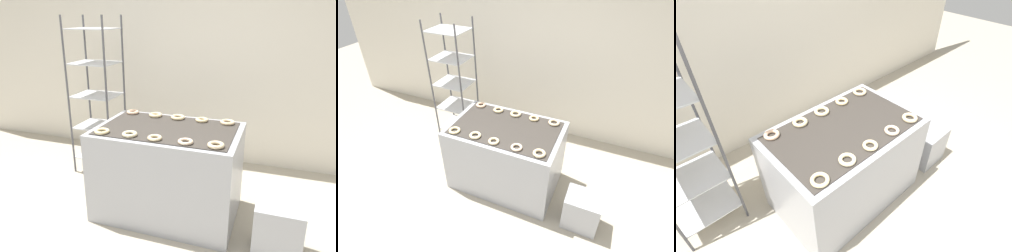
{
  "view_description": "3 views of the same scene",
  "coord_description": "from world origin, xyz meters",
  "views": [
    {
      "loc": [
        0.96,
        -2.03,
        1.89
      ],
      "look_at": [
        0.0,
        0.68,
        0.91
      ],
      "focal_mm": 35.0,
      "sensor_mm": 36.0,
      "label": 1
    },
    {
      "loc": [
        1.04,
        -1.65,
        2.69
      ],
      "look_at": [
        0.0,
        0.68,
        0.91
      ],
      "focal_mm": 28.0,
      "sensor_mm": 36.0,
      "label": 2
    },
    {
      "loc": [
        -1.18,
        -0.6,
        2.31
      ],
      "look_at": [
        0.0,
        0.68,
        0.91
      ],
      "focal_mm": 28.0,
      "sensor_mm": 36.0,
      "label": 3
    }
  ],
  "objects": [
    {
      "name": "donut_near_left",
      "position": [
        -0.25,
        0.38,
        0.91
      ],
      "size": [
        0.13,
        0.13,
        0.03
      ],
      "primitive_type": "torus",
      "color": "beige",
      "rests_on": "fryer_machine"
    },
    {
      "name": "donut_near_rightmost",
      "position": [
        0.51,
        0.38,
        0.91
      ],
      "size": [
        0.14,
        0.14,
        0.03
      ],
      "primitive_type": "torus",
      "color": "beige",
      "rests_on": "fryer_machine"
    },
    {
      "name": "ground_plane",
      "position": [
        0.0,
        0.0,
        0.0
      ],
      "size": [
        14.0,
        14.0,
        0.0
      ],
      "primitive_type": "plane",
      "color": "#B2A893"
    },
    {
      "name": "donut_far_rightmost",
      "position": [
        0.5,
        0.99,
        0.91
      ],
      "size": [
        0.14,
        0.14,
        0.03
      ],
      "primitive_type": "torus",
      "color": "beige",
      "rests_on": "fryer_machine"
    },
    {
      "name": "wall_back",
      "position": [
        0.0,
        2.12,
        1.4
      ],
      "size": [
        8.0,
        0.05,
        2.8
      ],
      "color": "silver",
      "rests_on": "ground_plane"
    },
    {
      "name": "donut_far_center",
      "position": [
        -0.0,
        0.99,
        0.91
      ],
      "size": [
        0.14,
        0.14,
        0.03
      ],
      "primitive_type": "torus",
      "color": "beige",
      "rests_on": "fryer_machine"
    },
    {
      "name": "donut_far_right",
      "position": [
        0.25,
        0.99,
        0.9
      ],
      "size": [
        0.12,
        0.12,
        0.03
      ],
      "primitive_type": "torus",
      "color": "beige",
      "rests_on": "fryer_machine"
    },
    {
      "name": "fryer_machine",
      "position": [
        0.0,
        0.68,
        0.44
      ],
      "size": [
        1.34,
        0.87,
        0.89
      ],
      "color": "#A8AAB2",
      "rests_on": "ground_plane"
    },
    {
      "name": "baking_rack_cart",
      "position": [
        -1.15,
        1.34,
        0.96
      ],
      "size": [
        0.54,
        0.46,
        1.89
      ],
      "color": "#4C4C51",
      "rests_on": "ground_plane"
    },
    {
      "name": "donut_near_center",
      "position": [
        -0.01,
        0.37,
        0.9
      ],
      "size": [
        0.12,
        0.12,
        0.03
      ],
      "primitive_type": "torus",
      "color": "beige",
      "rests_on": "fryer_machine"
    },
    {
      "name": "donut_far_left",
      "position": [
        -0.24,
        0.99,
        0.91
      ],
      "size": [
        0.13,
        0.13,
        0.03
      ],
      "primitive_type": "torus",
      "color": "beige",
      "rests_on": "fryer_machine"
    },
    {
      "name": "donut_near_leftmost",
      "position": [
        -0.52,
        0.37,
        0.9
      ],
      "size": [
        0.14,
        0.14,
        0.03
      ],
      "primitive_type": "torus",
      "color": "beige",
      "rests_on": "fryer_machine"
    },
    {
      "name": "donut_near_right",
      "position": [
        0.26,
        0.37,
        0.9
      ],
      "size": [
        0.13,
        0.13,
        0.03
      ],
      "primitive_type": "torus",
      "color": "beige",
      "rests_on": "fryer_machine"
    },
    {
      "name": "donut_far_leftmost",
      "position": [
        -0.51,
        1.01,
        0.91
      ],
      "size": [
        0.13,
        0.13,
        0.03
      ],
      "primitive_type": "torus",
      "color": "beige",
      "rests_on": "fryer_machine"
    },
    {
      "name": "glaze_bin",
      "position": [
        1.06,
        0.41,
        0.22
      ],
      "size": [
        0.39,
        0.31,
        0.44
      ],
      "color": "#A8AAB2",
      "rests_on": "ground_plane"
    }
  ]
}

